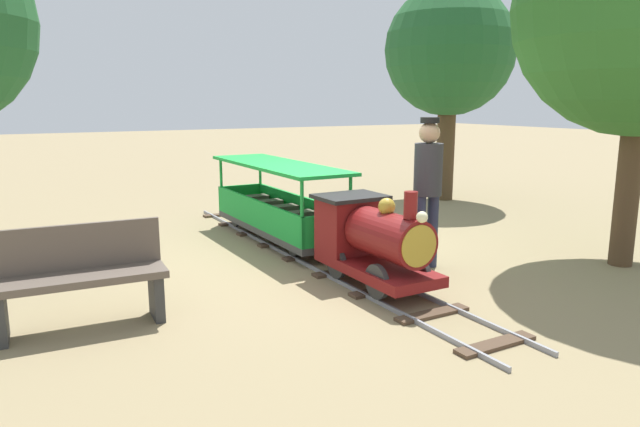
{
  "coord_description": "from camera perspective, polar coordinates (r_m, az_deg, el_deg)",
  "views": [
    {
      "loc": [
        3.09,
        5.65,
        1.79
      ],
      "look_at": [
        0.0,
        0.2,
        0.55
      ],
      "focal_mm": 32.09,
      "sensor_mm": 36.0,
      "label": 1
    }
  ],
  "objects": [
    {
      "name": "ground_plane",
      "position": [
        6.68,
        -0.85,
        -4.34
      ],
      "size": [
        60.0,
        60.0,
        0.0
      ],
      "primitive_type": "plane",
      "color": "#8C7A56"
    },
    {
      "name": "conductor_person",
      "position": [
        6.17,
        10.7,
        3.24
      ],
      "size": [
        0.3,
        0.3,
        1.62
      ],
      "color": "#282D47",
      "rests_on": "ground_plane"
    },
    {
      "name": "park_bench",
      "position": [
        4.93,
        -22.81,
        -5.87
      ],
      "size": [
        1.32,
        0.48,
        0.82
      ],
      "color": "brown",
      "rests_on": "ground_plane"
    },
    {
      "name": "track",
      "position": [
        6.68,
        -0.85,
        -4.2
      ],
      "size": [
        0.71,
        6.4,
        0.04
      ],
      "color": "gray",
      "rests_on": "ground_plane"
    },
    {
      "name": "oak_tree_distant",
      "position": [
        10.71,
        12.79,
        15.44
      ],
      "size": [
        2.29,
        2.29,
        3.81
      ],
      "color": "#4C3823",
      "rests_on": "ground_plane"
    },
    {
      "name": "passenger_car",
      "position": [
        7.37,
        -4.22,
        0.45
      ],
      "size": [
        0.77,
        2.7,
        0.97
      ],
      "color": "#3F3F3F",
      "rests_on": "ground_plane"
    },
    {
      "name": "locomotive",
      "position": [
        5.56,
        5.15,
        -2.43
      ],
      "size": [
        0.67,
        1.45,
        0.98
      ],
      "color": "maroon",
      "rests_on": "ground_plane"
    }
  ]
}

